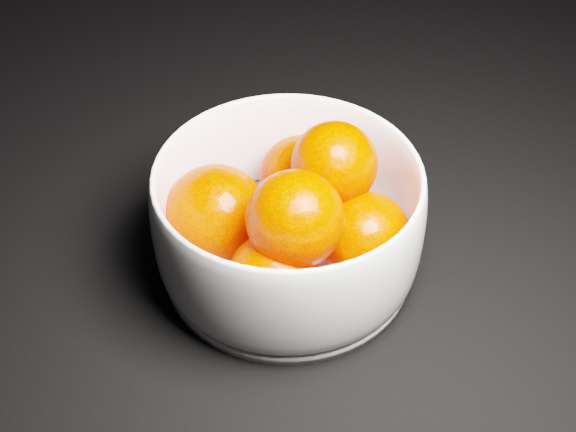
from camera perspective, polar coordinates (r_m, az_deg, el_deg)
The scene contains 3 objects.
ground at distance 0.80m, azimuth 10.08°, elevation 6.36°, with size 3.00×3.00×0.00m, color black.
bowl at distance 0.61m, azimuth -0.00°, elevation -0.35°, with size 0.21×0.21×0.10m.
orange_pile at distance 0.60m, azimuth 0.14°, elevation 0.11°, with size 0.18×0.17×0.12m.
Camera 1 is at (0.23, -0.61, 0.47)m, focal length 50.00 mm.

